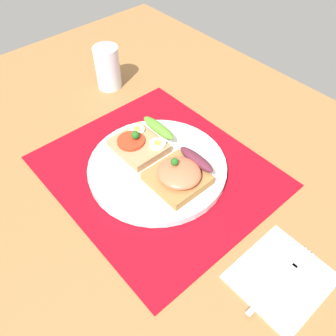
# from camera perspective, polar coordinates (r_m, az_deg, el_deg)

# --- Properties ---
(ground_plane) EXTENTS (1.20, 0.90, 0.03)m
(ground_plane) POSITION_cam_1_polar(r_m,az_deg,el_deg) (0.68, -1.67, -1.42)
(ground_plane) COLOR olive
(placemat) EXTENTS (0.41, 0.35, 0.00)m
(placemat) POSITION_cam_1_polar(r_m,az_deg,el_deg) (0.67, -1.70, -0.43)
(placemat) COLOR maroon
(placemat) RESTS_ON ground_plane
(plate) EXTENTS (0.26, 0.26, 0.02)m
(plate) POSITION_cam_1_polar(r_m,az_deg,el_deg) (0.66, -1.72, 0.10)
(plate) COLOR white
(plate) RESTS_ON placemat
(sandwich_egg_tomato) EXTENTS (0.10, 0.10, 0.04)m
(sandwich_egg_tomato) POSITION_cam_1_polar(r_m,az_deg,el_deg) (0.68, -4.00, 4.37)
(sandwich_egg_tomato) COLOR #AC7B53
(sandwich_egg_tomato) RESTS_ON plate
(sandwich_salmon) EXTENTS (0.09, 0.11, 0.05)m
(sandwich_salmon) POSITION_cam_1_polar(r_m,az_deg,el_deg) (0.62, 1.77, -1.07)
(sandwich_salmon) COLOR olive
(sandwich_salmon) RESTS_ON plate
(napkin) EXTENTS (0.12, 0.13, 0.01)m
(napkin) POSITION_cam_1_polar(r_m,az_deg,el_deg) (0.57, 17.41, -16.59)
(napkin) COLOR white
(napkin) RESTS_ON ground_plane
(fork) EXTENTS (0.02, 0.15, 0.00)m
(fork) POSITION_cam_1_polar(r_m,az_deg,el_deg) (0.57, 17.87, -16.51)
(fork) COLOR #B7B7BC
(fork) RESTS_ON napkin
(drinking_glass) EXTENTS (0.06, 0.06, 0.10)m
(drinking_glass) POSITION_cam_1_polar(r_m,az_deg,el_deg) (0.86, -9.64, 15.59)
(drinking_glass) COLOR silver
(drinking_glass) RESTS_ON ground_plane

